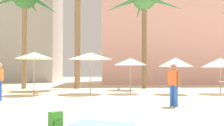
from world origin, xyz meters
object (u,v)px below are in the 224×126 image
(cafe_umbrella_0, at_px, (176,62))
(person_far_right, at_px, (174,83))
(palm_tree_right, at_px, (144,4))
(beach_towel, at_px, (104,124))
(cafe_umbrella_2, at_px, (34,56))
(palm_tree_far_left, at_px, (25,3))
(cafe_umbrella_4, at_px, (220,63))
(cafe_umbrella_3, at_px, (90,56))
(cafe_umbrella_5, at_px, (130,62))
(backpack, at_px, (56,121))

(cafe_umbrella_0, distance_m, person_far_right, 6.02)
(palm_tree_right, distance_m, beach_towel, 16.23)
(palm_tree_right, height_order, person_far_right, palm_tree_right)
(cafe_umbrella_2, bearing_deg, palm_tree_right, 36.87)
(palm_tree_far_left, relative_size, cafe_umbrella_4, 3.63)
(cafe_umbrella_3, xyz_separation_m, cafe_umbrella_5, (2.44, -0.01, -0.34))
(palm_tree_right, distance_m, person_far_right, 12.49)
(person_far_right, bearing_deg, cafe_umbrella_5, -115.59)
(cafe_umbrella_4, bearing_deg, person_far_right, -127.71)
(cafe_umbrella_3, bearing_deg, cafe_umbrella_0, -4.75)
(cafe_umbrella_0, height_order, cafe_umbrella_3, cafe_umbrella_3)
(cafe_umbrella_3, relative_size, cafe_umbrella_4, 1.18)
(backpack, bearing_deg, person_far_right, 95.48)
(cafe_umbrella_2, xyz_separation_m, cafe_umbrella_4, (11.15, 0.28, -0.39))
(cafe_umbrella_2, distance_m, cafe_umbrella_4, 11.16)
(backpack, bearing_deg, cafe_umbrella_3, 137.59)
(palm_tree_far_left, relative_size, cafe_umbrella_3, 3.08)
(palm_tree_far_left, relative_size, cafe_umbrella_0, 3.78)
(cafe_umbrella_5, bearing_deg, person_far_right, -80.67)
(palm_tree_far_left, xyz_separation_m, backpack, (4.98, -15.04, -6.61))
(backpack, bearing_deg, beach_towel, 77.91)
(cafe_umbrella_0, xyz_separation_m, cafe_umbrella_3, (-5.14, 0.43, 0.38))
(cafe_umbrella_2, bearing_deg, person_far_right, -39.41)
(palm_tree_right, xyz_separation_m, cafe_umbrella_3, (-4.13, -4.90, -4.46))
(palm_tree_right, xyz_separation_m, cafe_umbrella_5, (-1.69, -4.91, -4.80))
(palm_tree_right, height_order, beach_towel, palm_tree_right)
(cafe_umbrella_3, height_order, cafe_umbrella_4, cafe_umbrella_3)
(palm_tree_right, xyz_separation_m, backpack, (-4.55, -14.95, -6.55))
(cafe_umbrella_0, relative_size, person_far_right, 1.33)
(palm_tree_right, relative_size, cafe_umbrella_2, 3.30)
(backpack, bearing_deg, palm_tree_far_left, 158.24)
(cafe_umbrella_3, xyz_separation_m, cafe_umbrella_4, (7.91, -0.35, -0.41))
(palm_tree_far_left, height_order, beach_towel, palm_tree_far_left)
(cafe_umbrella_3, bearing_deg, palm_tree_right, 49.86)
(cafe_umbrella_5, bearing_deg, cafe_umbrella_0, -8.87)
(cafe_umbrella_0, distance_m, cafe_umbrella_4, 2.78)
(palm_tree_right, relative_size, person_far_right, 4.97)
(cafe_umbrella_2, distance_m, cafe_umbrella_5, 5.72)
(cafe_umbrella_2, distance_m, backpack, 10.06)
(cafe_umbrella_4, distance_m, person_far_right, 7.36)
(cafe_umbrella_3, distance_m, cafe_umbrella_4, 7.93)
(cafe_umbrella_5, bearing_deg, palm_tree_right, 71.01)
(cafe_umbrella_0, bearing_deg, cafe_umbrella_3, 175.25)
(cafe_umbrella_2, bearing_deg, backpack, -73.33)
(cafe_umbrella_3, distance_m, backpack, 10.28)
(palm_tree_right, xyz_separation_m, cafe_umbrella_2, (-7.37, -5.53, -4.47))
(backpack, height_order, person_far_right, person_far_right)
(cafe_umbrella_0, height_order, backpack, cafe_umbrella_0)
(palm_tree_far_left, bearing_deg, palm_tree_right, -0.52)
(palm_tree_far_left, distance_m, cafe_umbrella_0, 12.81)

